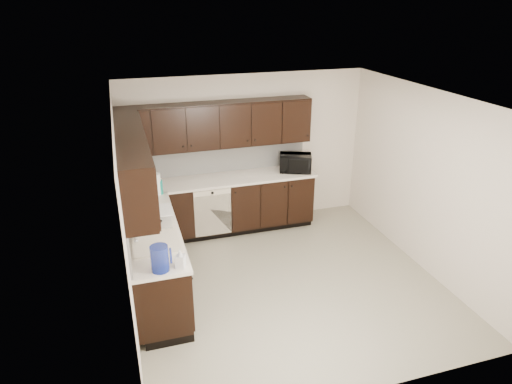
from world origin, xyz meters
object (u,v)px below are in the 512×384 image
(sink, at_px, (156,244))
(toaster_oven, at_px, (139,179))
(storage_bin, at_px, (153,218))
(blue_pitcher, at_px, (160,259))
(microwave, at_px, (295,163))

(sink, height_order, toaster_oven, sink)
(storage_bin, bearing_deg, toaster_oven, 93.56)
(toaster_oven, relative_size, storage_bin, 0.71)
(toaster_oven, distance_m, blue_pitcher, 2.46)
(storage_bin, xyz_separation_m, blue_pitcher, (-0.03, -1.08, 0.05))
(sink, relative_size, blue_pitcher, 2.89)
(toaster_oven, relative_size, blue_pitcher, 1.18)
(microwave, relative_size, toaster_oven, 1.52)
(microwave, distance_m, blue_pitcher, 3.39)
(sink, distance_m, storage_bin, 0.42)
(sink, xyz_separation_m, toaster_oven, (-0.07, 1.77, 0.16))
(microwave, relative_size, blue_pitcher, 1.79)
(storage_bin, relative_size, blue_pitcher, 1.67)
(microwave, xyz_separation_m, storage_bin, (-2.41, -1.27, -0.05))
(sink, xyz_separation_m, blue_pitcher, (-0.01, -0.69, 0.20))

